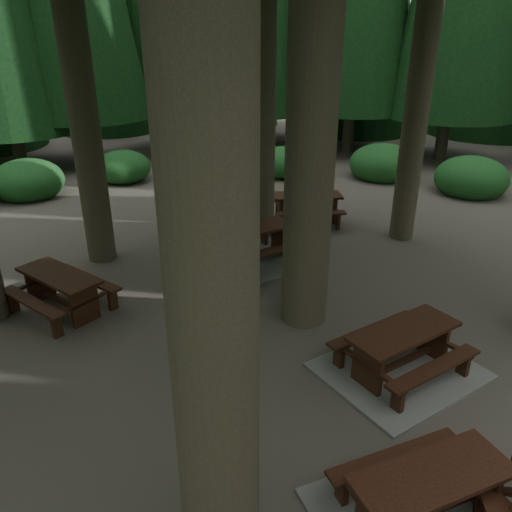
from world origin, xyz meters
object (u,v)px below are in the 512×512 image
picnic_table_b (60,286)px  picnic_table_c (252,250)px  picnic_table_d (307,204)px  picnic_table_f (427,508)px  picnic_table_a (401,358)px

picnic_table_b → picnic_table_c: bearing=-111.5°
picnic_table_d → picnic_table_f: (-4.92, -8.20, -0.29)m
picnic_table_b → picnic_table_d: bearing=-99.3°
picnic_table_a → picnic_table_b: 6.30m
picnic_table_c → picnic_table_f: size_ratio=1.00×
picnic_table_b → picnic_table_a: bearing=-161.0°
picnic_table_b → picnic_table_c: (4.25, -0.14, -0.22)m
picnic_table_d → picnic_table_a: bearing=-88.3°
picnic_table_d → picnic_table_f: picnic_table_d is taller
picnic_table_f → picnic_table_c: bearing=83.3°
picnic_table_b → picnic_table_c: 4.26m
picnic_table_a → picnic_table_c: picnic_table_c is taller
picnic_table_a → picnic_table_d: size_ratio=0.99×
picnic_table_b → picnic_table_f: 7.24m
picnic_table_a → picnic_table_c: bearing=86.3°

